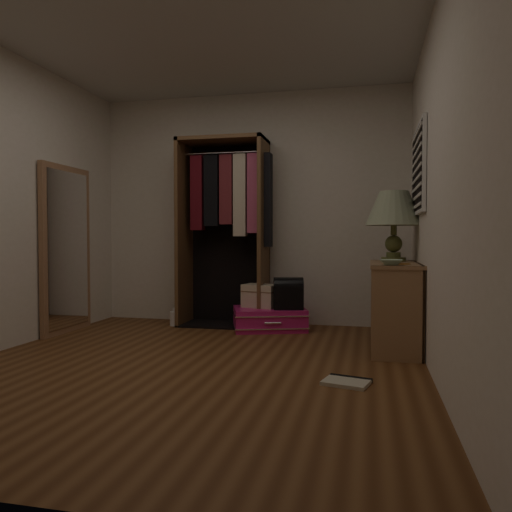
{
  "coord_description": "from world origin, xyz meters",
  "views": [
    {
      "loc": [
        1.32,
        -3.53,
        0.96
      ],
      "look_at": [
        0.3,
        0.95,
        0.8
      ],
      "focal_mm": 35.0,
      "sensor_mm": 36.0,
      "label": 1
    }
  ],
  "objects_px": {
    "table_lamp": "(394,210)",
    "console_bookshelf": "(394,303)",
    "open_wardrobe": "(228,215)",
    "white_jug": "(175,318)",
    "black_bag": "(288,293)",
    "floor_mirror": "(66,249)",
    "pink_suitcase": "(269,319)",
    "train_case": "(261,296)"
  },
  "relations": [
    {
      "from": "table_lamp",
      "to": "console_bookshelf",
      "type": "bearing_deg",
      "value": -91.32
    },
    {
      "from": "open_wardrobe",
      "to": "white_jug",
      "type": "xyz_separation_m",
      "value": [
        -0.57,
        -0.17,
        -1.13
      ]
    },
    {
      "from": "black_bag",
      "to": "table_lamp",
      "type": "relative_size",
      "value": 0.52
    },
    {
      "from": "console_bookshelf",
      "to": "white_jug",
      "type": "distance_m",
      "value": 2.39
    },
    {
      "from": "open_wardrobe",
      "to": "black_bag",
      "type": "xyz_separation_m",
      "value": [
        0.71,
        -0.22,
        -0.82
      ]
    },
    {
      "from": "table_lamp",
      "to": "floor_mirror",
      "type": "bearing_deg",
      "value": -175.1
    },
    {
      "from": "console_bookshelf",
      "to": "pink_suitcase",
      "type": "relative_size",
      "value": 1.26
    },
    {
      "from": "white_jug",
      "to": "train_case",
      "type": "bearing_deg",
      "value": 1.71
    },
    {
      "from": "pink_suitcase",
      "to": "train_case",
      "type": "height_order",
      "value": "train_case"
    },
    {
      "from": "open_wardrobe",
      "to": "white_jug",
      "type": "bearing_deg",
      "value": -163.1
    },
    {
      "from": "table_lamp",
      "to": "white_jug",
      "type": "xyz_separation_m",
      "value": [
        -2.31,
        0.32,
        -1.14
      ]
    },
    {
      "from": "floor_mirror",
      "to": "table_lamp",
      "type": "height_order",
      "value": "floor_mirror"
    },
    {
      "from": "black_bag",
      "to": "train_case",
      "type": "bearing_deg",
      "value": 153.53
    },
    {
      "from": "console_bookshelf",
      "to": "open_wardrobe",
      "type": "bearing_deg",
      "value": 157.24
    },
    {
      "from": "console_bookshelf",
      "to": "white_jug",
      "type": "xyz_separation_m",
      "value": [
        -2.3,
        0.56,
        -0.31
      ]
    },
    {
      "from": "pink_suitcase",
      "to": "table_lamp",
      "type": "bearing_deg",
      "value": -32.96
    },
    {
      "from": "open_wardrobe",
      "to": "train_case",
      "type": "bearing_deg",
      "value": -19.87
    },
    {
      "from": "floor_mirror",
      "to": "table_lamp",
      "type": "relative_size",
      "value": 2.61
    },
    {
      "from": "open_wardrobe",
      "to": "black_bag",
      "type": "relative_size",
      "value": 6.05
    },
    {
      "from": "pink_suitcase",
      "to": "floor_mirror",
      "type": "bearing_deg",
      "value": 178.24
    },
    {
      "from": "table_lamp",
      "to": "train_case",
      "type": "bearing_deg",
      "value": 165.38
    },
    {
      "from": "train_case",
      "to": "white_jug",
      "type": "xyz_separation_m",
      "value": [
        -0.96,
        -0.03,
        -0.27
      ]
    },
    {
      "from": "open_wardrobe",
      "to": "train_case",
      "type": "xyz_separation_m",
      "value": [
        0.4,
        -0.14,
        -0.86
      ]
    },
    {
      "from": "floor_mirror",
      "to": "console_bookshelf",
      "type": "bearing_deg",
      "value": 0.79
    },
    {
      "from": "open_wardrobe",
      "to": "floor_mirror",
      "type": "xyz_separation_m",
      "value": [
        -1.5,
        -0.77,
        -0.37
      ]
    },
    {
      "from": "table_lamp",
      "to": "open_wardrobe",
      "type": "bearing_deg",
      "value": 164.15
    },
    {
      "from": "pink_suitcase",
      "to": "train_case",
      "type": "xyz_separation_m",
      "value": [
        -0.1,
        0.03,
        0.24
      ]
    },
    {
      "from": "white_jug",
      "to": "open_wardrobe",
      "type": "bearing_deg",
      "value": 16.9
    },
    {
      "from": "train_case",
      "to": "black_bag",
      "type": "height_order",
      "value": "black_bag"
    },
    {
      "from": "pink_suitcase",
      "to": "black_bag",
      "type": "bearing_deg",
      "value": -30.88
    },
    {
      "from": "floor_mirror",
      "to": "open_wardrobe",
      "type": "bearing_deg",
      "value": 27.2
    },
    {
      "from": "floor_mirror",
      "to": "pink_suitcase",
      "type": "height_order",
      "value": "floor_mirror"
    },
    {
      "from": "console_bookshelf",
      "to": "floor_mirror",
      "type": "bearing_deg",
      "value": -179.21
    },
    {
      "from": "floor_mirror",
      "to": "train_case",
      "type": "xyz_separation_m",
      "value": [
        1.9,
        0.63,
        -0.5
      ]
    },
    {
      "from": "open_wardrobe",
      "to": "pink_suitcase",
      "type": "relative_size",
      "value": 2.3
    },
    {
      "from": "console_bookshelf",
      "to": "train_case",
      "type": "distance_m",
      "value": 1.46
    },
    {
      "from": "train_case",
      "to": "pink_suitcase",
      "type": "bearing_deg",
      "value": -1.71
    },
    {
      "from": "table_lamp",
      "to": "white_jug",
      "type": "distance_m",
      "value": 2.59
    },
    {
      "from": "pink_suitcase",
      "to": "black_bag",
      "type": "distance_m",
      "value": 0.36
    },
    {
      "from": "floor_mirror",
      "to": "table_lamp",
      "type": "distance_m",
      "value": 3.28
    },
    {
      "from": "pink_suitcase",
      "to": "train_case",
      "type": "relative_size",
      "value": 2.16
    },
    {
      "from": "console_bookshelf",
      "to": "train_case",
      "type": "relative_size",
      "value": 2.72
    }
  ]
}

